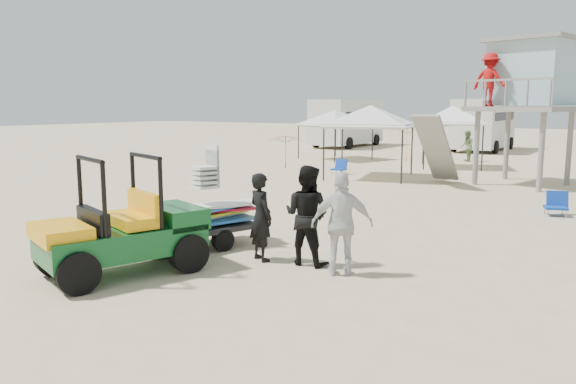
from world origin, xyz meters
The scene contains 18 objects.
ground centered at (0.00, 0.00, 0.00)m, with size 140.00×140.00×0.00m, color beige.
utility_cart centered at (-1.45, 0.69, 0.94)m, with size 2.12×2.94×2.02m.
surf_trailer centered at (-1.44, 3.03, 0.75)m, with size 1.65×2.26×1.83m.
man_left centered at (0.07, 2.73, 0.83)m, with size 0.60×0.40×1.66m, color black.
man_mid centered at (0.92, 2.98, 0.91)m, with size 0.89×0.69×1.83m, color black.
man_right centered at (1.77, 2.73, 0.89)m, with size 1.05×0.44×1.79m, color silver.
lifeguard_tower centered at (2.08, 16.25, 3.82)m, with size 3.90×3.90×5.13m.
canopy_white_a centered at (-3.38, 15.01, 2.75)m, with size 3.80×3.80×3.30m.
canopy_white_b centered at (-8.21, 21.14, 2.50)m, with size 3.72×3.72×3.05m.
canopy_white_c centered at (-1.74, 20.49, 2.73)m, with size 3.42×3.42×3.28m.
umbrella_a centered at (-8.07, 16.01, 0.78)m, with size 1.69×1.73×1.55m, color red.
umbrella_b centered at (-4.44, 21.83, 0.95)m, with size 2.08×2.12×1.91m, color #EEA415.
cone_near centered at (-3.06, 9.84, 0.25)m, with size 0.34×0.34×0.50m, color red.
cone_far centered at (-4.82, 12.56, 0.25)m, with size 0.34×0.34×0.50m, color #EC4207.
beach_chair_a centered at (-4.89, 15.36, 0.31)m, with size 0.57×0.61×0.64m.
beach_chair_b centered at (4.10, 10.53, 0.31)m, with size 0.67×0.73×0.64m.
rv_far_left centered at (-12.00, 29.99, 1.80)m, with size 2.64×6.80×3.25m.
rv_mid_left centered at (-3.00, 31.49, 1.80)m, with size 2.65×6.50×3.25m.
Camera 1 is at (6.07, -5.61, 2.89)m, focal length 35.00 mm.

